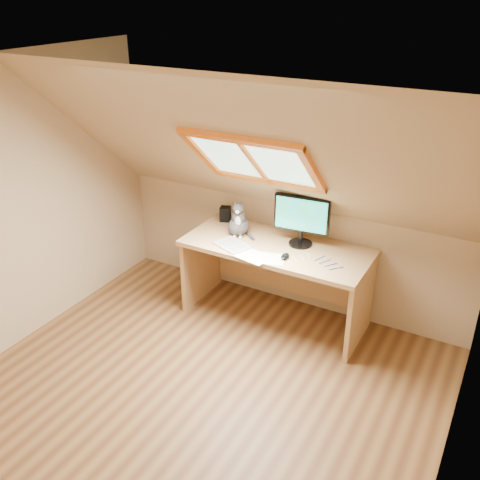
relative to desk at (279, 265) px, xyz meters
The scene contains 10 objects.
ground 1.55m from the desk, 92.24° to the right, with size 3.50×3.50×0.00m, color brown.
room_shell 1.79m from the desk, 92.11° to the right, with size 3.52×3.52×2.41m.
desk is the anchor object (origin of this frame).
monitor 0.52m from the desk, 13.65° to the left, with size 0.49×0.21×0.46m.
cat 0.54m from the desk, behind, with size 0.26×0.28×0.35m.
desk_speaker 0.76m from the desk, 165.06° to the left, with size 0.10×0.10×0.14m, color black.
graphics_tablet 0.49m from the desk, 141.85° to the right, with size 0.31×0.22×0.01m, color #B2B2B7.
mouse 0.39m from the desk, 57.27° to the right, with size 0.06×0.11×0.04m, color black.
papers 0.41m from the desk, 100.96° to the right, with size 0.33×0.27×0.00m.
cables 0.52m from the desk, 24.27° to the right, with size 0.51×0.26×0.01m.
Camera 1 is at (1.81, -2.47, 2.86)m, focal length 40.00 mm.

